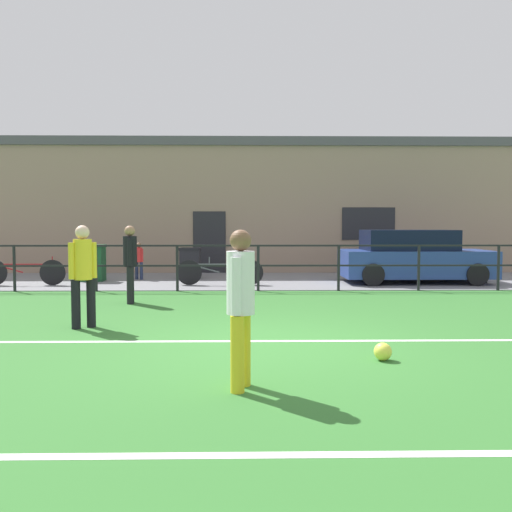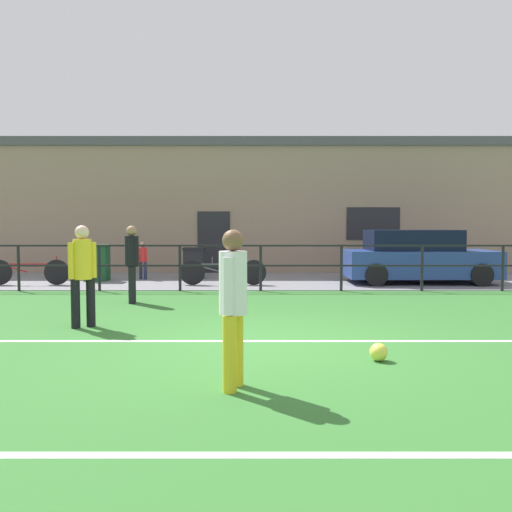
# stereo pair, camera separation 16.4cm
# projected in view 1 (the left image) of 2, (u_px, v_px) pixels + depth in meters

# --- Properties ---
(ground) EXTENTS (60.00, 44.00, 0.04)m
(ground) POSITION_uv_depth(u_px,v_px,m) (267.00, 345.00, 7.42)
(ground) COLOR #33702D
(field_line_touchline) EXTENTS (36.00, 0.11, 0.00)m
(field_line_touchline) POSITION_uv_depth(u_px,v_px,m) (267.00, 341.00, 7.59)
(field_line_touchline) COLOR white
(field_line_touchline) RESTS_ON ground
(field_line_hash) EXTENTS (36.00, 0.11, 0.00)m
(field_line_hash) POSITION_uv_depth(u_px,v_px,m) (287.00, 455.00, 3.82)
(field_line_hash) COLOR white
(field_line_hash) RESTS_ON ground
(pavement_strip) EXTENTS (48.00, 5.00, 0.02)m
(pavement_strip) POSITION_uv_depth(u_px,v_px,m) (256.00, 280.00, 15.90)
(pavement_strip) COLOR slate
(pavement_strip) RESTS_ON ground
(perimeter_fence) EXTENTS (36.07, 0.07, 1.15)m
(perimeter_fence) POSITION_uv_depth(u_px,v_px,m) (258.00, 261.00, 13.36)
(perimeter_fence) COLOR black
(perimeter_fence) RESTS_ON ground
(clubhouse_facade) EXTENTS (28.00, 2.56, 4.62)m
(clubhouse_facade) POSITION_uv_depth(u_px,v_px,m) (255.00, 206.00, 19.46)
(clubhouse_facade) COLOR gray
(clubhouse_facade) RESTS_ON ground
(player_goalkeeper) EXTENTS (0.28, 0.44, 1.62)m
(player_goalkeeper) POSITION_uv_depth(u_px,v_px,m) (130.00, 259.00, 11.25)
(player_goalkeeper) COLOR black
(player_goalkeeper) RESTS_ON ground
(player_striker) EXTENTS (0.39, 0.30, 1.63)m
(player_striker) POSITION_uv_depth(u_px,v_px,m) (83.00, 270.00, 8.51)
(player_striker) COLOR black
(player_striker) RESTS_ON ground
(player_winger) EXTENTS (0.28, 0.42, 1.58)m
(player_winger) POSITION_uv_depth(u_px,v_px,m) (241.00, 299.00, 5.32)
(player_winger) COLOR gold
(player_winger) RESTS_ON ground
(soccer_ball_match) EXTENTS (0.22, 0.22, 0.22)m
(soccer_ball_match) POSITION_uv_depth(u_px,v_px,m) (383.00, 352.00, 6.50)
(soccer_ball_match) COLOR #E5E04C
(soccer_ball_match) RESTS_ON ground
(spectator_child) EXTENTS (0.28, 0.19, 1.10)m
(spectator_child) POSITION_uv_depth(u_px,v_px,m) (139.00, 259.00, 16.03)
(spectator_child) COLOR #232D4C
(spectator_child) RESTS_ON pavement_strip
(parked_car_red) EXTENTS (4.10, 1.94, 1.48)m
(parked_car_red) POSITION_uv_depth(u_px,v_px,m) (413.00, 257.00, 15.21)
(parked_car_red) COLOR #28428E
(parked_car_red) RESTS_ON pavement_strip
(bicycle_parked_0) EXTENTS (2.24, 0.04, 0.78)m
(bicycle_parked_0) POSITION_uv_depth(u_px,v_px,m) (23.00, 272.00, 14.48)
(bicycle_parked_0) COLOR black
(bicycle_parked_0) RESTS_ON pavement_strip
(bicycle_parked_2) EXTENTS (2.34, 0.04, 0.77)m
(bicycle_parked_2) POSITION_uv_depth(u_px,v_px,m) (220.00, 272.00, 14.57)
(bicycle_parked_2) COLOR black
(bicycle_parked_2) RESTS_ON pavement_strip
(trash_bin_0) EXTENTS (0.68, 0.57, 1.05)m
(trash_bin_0) POSITION_uv_depth(u_px,v_px,m) (93.00, 263.00, 15.60)
(trash_bin_0) COLOR #194C28
(trash_bin_0) RESTS_ON pavement_strip
(trash_bin_1) EXTENTS (0.63, 0.54, 0.94)m
(trash_bin_1) POSITION_uv_depth(u_px,v_px,m) (190.00, 263.00, 16.36)
(trash_bin_1) COLOR black
(trash_bin_1) RESTS_ON pavement_strip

